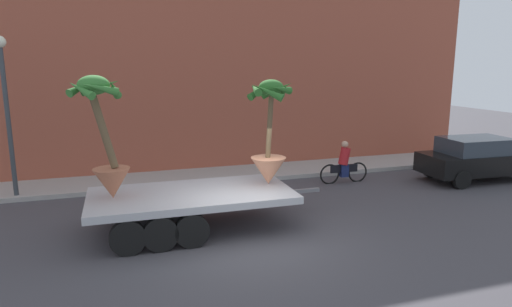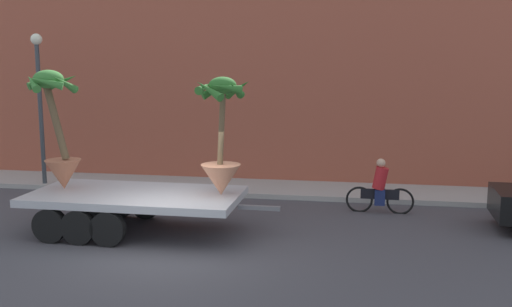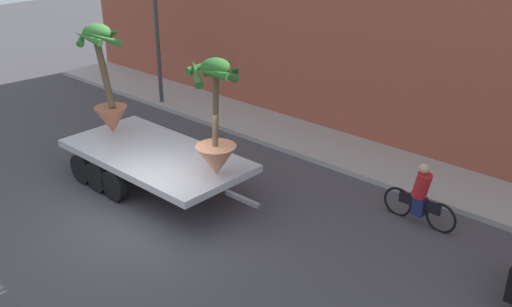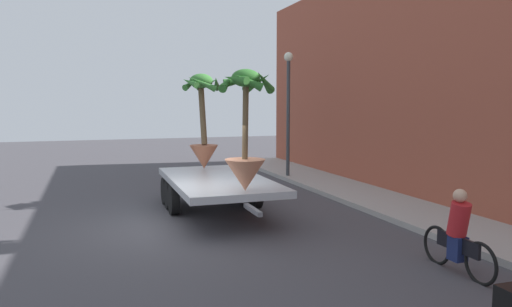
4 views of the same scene
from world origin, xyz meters
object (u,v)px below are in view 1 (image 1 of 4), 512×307
parked_car (478,158)px  street_lamp (5,96)px  flatbed_trailer (183,201)px  potted_palm_rear (105,143)px  potted_palm_middle (269,142)px  cyclist (344,164)px

parked_car → street_lamp: size_ratio=0.89×
flatbed_trailer → potted_palm_rear: size_ratio=2.07×
potted_palm_rear → flatbed_trailer: bearing=-2.4°
potted_palm_middle → parked_car: potted_palm_middle is taller
flatbed_trailer → cyclist: size_ratio=3.31×
flatbed_trailer → street_lamp: 6.65m
potted_palm_rear → cyclist: potted_palm_rear is taller
potted_palm_middle → street_lamp: bearing=149.8°
flatbed_trailer → parked_car: size_ratio=1.41×
cyclist → street_lamp: size_ratio=0.38×
street_lamp → cyclist: bearing=-6.9°
potted_palm_rear → cyclist: (7.92, 2.77, -1.66)m
potted_palm_middle → parked_car: bearing=10.2°
potted_palm_rear → street_lamp: street_lamp is taller
parked_car → street_lamp: 15.88m
potted_palm_rear → parked_car: potted_palm_rear is taller
potted_palm_middle → cyclist: potted_palm_middle is taller
parked_car → flatbed_trailer: bearing=-171.4°
flatbed_trailer → street_lamp: bearing=137.8°
flatbed_trailer → potted_palm_middle: size_ratio=2.18×
cyclist → parked_car: bearing=-14.0°
cyclist → potted_palm_rear: bearing=-160.7°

